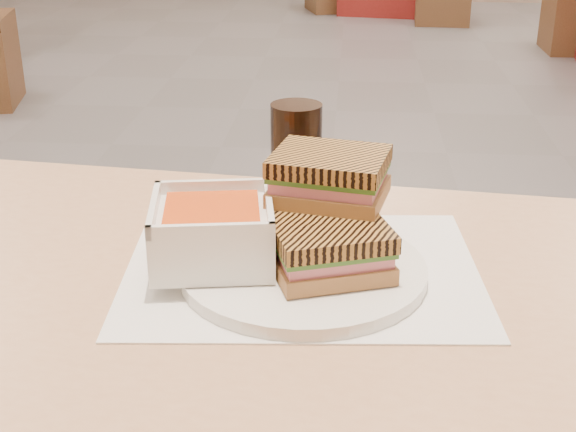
# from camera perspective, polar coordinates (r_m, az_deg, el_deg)

# --- Properties ---
(main_table) EXTENTS (1.27, 0.83, 0.75)m
(main_table) POSITION_cam_1_polar(r_m,az_deg,el_deg) (0.85, 5.56, -13.65)
(main_table) COLOR tan
(main_table) RESTS_ON ground
(tray_liner) EXTENTS (0.40, 0.32, 0.00)m
(tray_liner) POSITION_cam_1_polar(r_m,az_deg,el_deg) (0.87, 0.99, -3.86)
(tray_liner) COLOR white
(tray_liner) RESTS_ON main_table
(plate) EXTENTS (0.26, 0.26, 0.01)m
(plate) POSITION_cam_1_polar(r_m,az_deg,el_deg) (0.85, 1.10, -3.89)
(plate) COLOR white
(plate) RESTS_ON tray_liner
(soup_bowl) EXTENTS (0.14, 0.14, 0.07)m
(soup_bowl) POSITION_cam_1_polar(r_m,az_deg,el_deg) (0.85, -5.38, -1.25)
(soup_bowl) COLOR white
(soup_bowl) RESTS_ON plate
(panini_lower) EXTENTS (0.14, 0.13, 0.05)m
(panini_lower) POSITION_cam_1_polar(r_m,az_deg,el_deg) (0.82, 3.00, -2.31)
(panini_lower) COLOR #AA743E
(panini_lower) RESTS_ON plate
(panini_upper) EXTENTS (0.14, 0.12, 0.05)m
(panini_upper) POSITION_cam_1_polar(r_m,az_deg,el_deg) (0.87, 2.96, 2.81)
(panini_upper) COLOR #AA743E
(panini_upper) RESTS_ON panini_lower
(cola_glass) EXTENTS (0.06, 0.06, 0.14)m
(cola_glass) POSITION_cam_1_polar(r_m,az_deg,el_deg) (1.00, 0.58, 4.18)
(cola_glass) COLOR black
(cola_glass) RESTS_ON main_table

